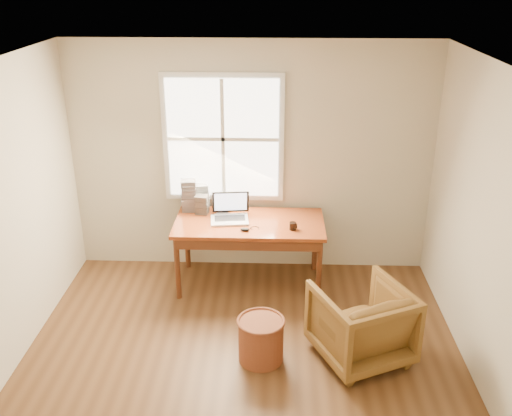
{
  "coord_description": "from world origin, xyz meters",
  "views": [
    {
      "loc": [
        0.28,
        -3.74,
        3.29
      ],
      "look_at": [
        0.08,
        1.65,
        0.97
      ],
      "focal_mm": 40.0,
      "sensor_mm": 36.0,
      "label": 1
    }
  ],
  "objects_px": {
    "desk": "(249,223)",
    "laptop": "(229,209)",
    "cd_stack_a": "(201,197)",
    "wicker_stool": "(261,340)",
    "armchair": "(361,323)",
    "coffee_mug": "(293,226)"
  },
  "relations": [
    {
      "from": "laptop",
      "to": "coffee_mug",
      "type": "xyz_separation_m",
      "value": [
        0.67,
        -0.18,
        -0.1
      ]
    },
    {
      "from": "armchair",
      "to": "cd_stack_a",
      "type": "xyz_separation_m",
      "value": [
        -1.61,
        1.61,
        0.54
      ]
    },
    {
      "from": "cd_stack_a",
      "to": "wicker_stool",
      "type": "bearing_deg",
      "value": -66.9
    },
    {
      "from": "desk",
      "to": "cd_stack_a",
      "type": "distance_m",
      "value": 0.67
    },
    {
      "from": "armchair",
      "to": "laptop",
      "type": "xyz_separation_m",
      "value": [
        -1.27,
        1.27,
        0.54
      ]
    },
    {
      "from": "coffee_mug",
      "to": "desk",
      "type": "bearing_deg",
      "value": 168.34
    },
    {
      "from": "laptop",
      "to": "armchair",
      "type": "bearing_deg",
      "value": -51.7
    },
    {
      "from": "desk",
      "to": "laptop",
      "type": "distance_m",
      "value": 0.27
    },
    {
      "from": "cd_stack_a",
      "to": "armchair",
      "type": "bearing_deg",
      "value": -45.0
    },
    {
      "from": "laptop",
      "to": "coffee_mug",
      "type": "distance_m",
      "value": 0.7
    },
    {
      "from": "laptop",
      "to": "desk",
      "type": "bearing_deg",
      "value": -8.19
    },
    {
      "from": "armchair",
      "to": "laptop",
      "type": "bearing_deg",
      "value": -69.83
    },
    {
      "from": "armchair",
      "to": "laptop",
      "type": "relative_size",
      "value": 1.94
    },
    {
      "from": "armchair",
      "to": "cd_stack_a",
      "type": "bearing_deg",
      "value": -69.76
    },
    {
      "from": "desk",
      "to": "coffee_mug",
      "type": "height_order",
      "value": "coffee_mug"
    },
    {
      "from": "armchair",
      "to": "desk",
      "type": "bearing_deg",
      "value": -74.91
    },
    {
      "from": "coffee_mug",
      "to": "wicker_stool",
      "type": "bearing_deg",
      "value": -94.83
    },
    {
      "from": "wicker_stool",
      "to": "coffee_mug",
      "type": "distance_m",
      "value": 1.34
    },
    {
      "from": "desk",
      "to": "laptop",
      "type": "relative_size",
      "value": 4.0
    },
    {
      "from": "wicker_stool",
      "to": "cd_stack_a",
      "type": "xyz_separation_m",
      "value": [
        -0.72,
        1.68,
        0.69
      ]
    },
    {
      "from": "laptop",
      "to": "wicker_stool",
      "type": "bearing_deg",
      "value": -80.98
    },
    {
      "from": "desk",
      "to": "armchair",
      "type": "height_order",
      "value": "desk"
    }
  ]
}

